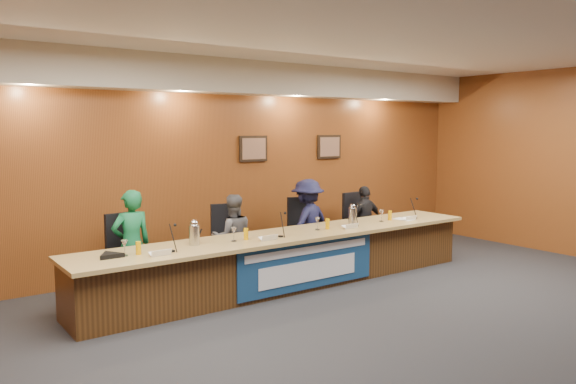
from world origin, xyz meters
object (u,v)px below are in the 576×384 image
panelist_b (232,238)px  office_chair_a (129,260)px  speakerphone (110,255)px  panelist_a (132,245)px  banner (309,265)px  panelist_d (365,221)px  carafe_right (352,216)px  carafe_left (194,235)px  dais_body (290,261)px  office_chair_c (304,236)px  office_chair_d (361,228)px  office_chair_b (229,246)px  panelist_c (308,223)px

panelist_b → office_chair_a: 1.49m
speakerphone → panelist_a: bearing=55.4°
banner → office_chair_a: 2.34m
panelist_d → office_chair_a: (-4.08, 0.10, -0.13)m
panelist_d → panelist_b: bearing=0.8°
carafe_right → office_chair_a: bearing=164.7°
panelist_a → banner: bearing=149.2°
carafe_left → carafe_right: size_ratio=0.99×
carafe_left → panelist_a: bearing=127.6°
dais_body → carafe_right: bearing=-1.6°
office_chair_c → office_chair_d: 1.23m
panelist_b → panelist_d: panelist_b is taller
office_chair_a → speakerphone: 1.05m
office_chair_d → speakerphone: size_ratio=1.50×
office_chair_b → carafe_right: (1.62, -0.85, 0.39)m
office_chair_b → speakerphone: speakerphone is taller
dais_body → banner: (0.00, -0.41, 0.03)m
panelist_a → office_chair_c: panelist_a is taller
panelist_b → carafe_right: (1.62, -0.75, 0.25)m
panelist_c → panelist_d: 1.24m
panelist_a → office_chair_b: bearing=-177.3°
panelist_d → speakerphone: panelist_d is taller
panelist_b → office_chair_a: panelist_b is taller
banner → speakerphone: 2.57m
dais_body → office_chair_d: bearing=21.3°
speakerphone → panelist_d: bearing=9.4°
speakerphone → office_chair_c: bearing=14.4°
office_chair_a → office_chair_d: bearing=-6.9°
office_chair_d → speakerphone: 4.69m
panelist_a → panelist_d: bearing=178.9°
dais_body → panelist_c: size_ratio=4.32×
office_chair_b → carafe_right: carafe_right is taller
dais_body → office_chair_b: size_ratio=12.50×
office_chair_c → carafe_left: bearing=-139.7°
panelist_a → carafe_left: size_ratio=5.71×
panelist_c → office_chair_b: (-1.36, 0.10, -0.22)m
panelist_a → office_chair_b: size_ratio=2.93×
office_chair_d → panelist_b: bearing=177.2°
office_chair_b → office_chair_c: same height
panelist_a → office_chair_a: 0.24m
office_chair_d → speakerphone: (-4.60, -0.86, 0.30)m
dais_body → carafe_right: 1.24m
office_chair_c → carafe_left: (-2.31, -0.80, 0.39)m
dais_body → speakerphone: size_ratio=18.75×
panelist_c → panelist_a: bearing=-16.2°
panelist_a → panelist_d: (4.08, 0.00, -0.10)m
dais_body → carafe_left: bearing=179.3°
speakerphone → office_chair_a: bearing=58.7°
dais_body → panelist_b: 0.92m
office_chair_d → panelist_d: bearing=-95.0°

